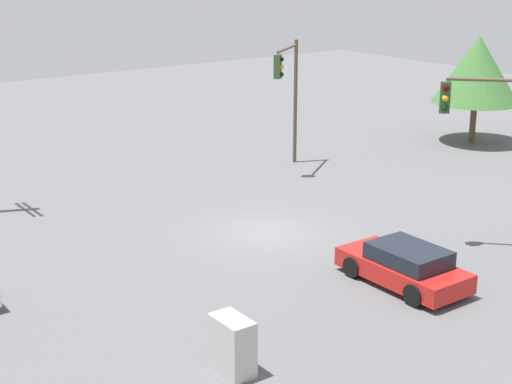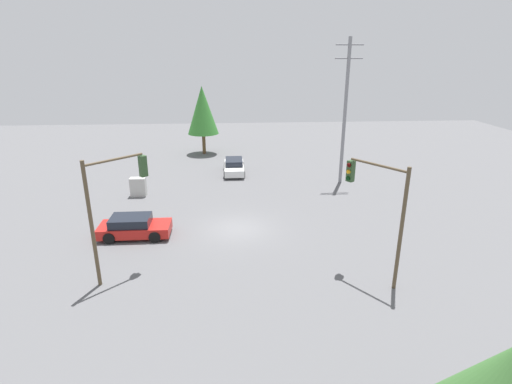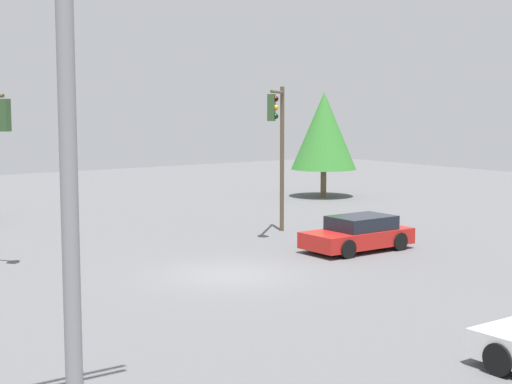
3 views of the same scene
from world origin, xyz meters
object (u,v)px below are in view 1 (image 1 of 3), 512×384
Objects in this scene: traffic_signal_main at (496,132)px; electrical_cabinet at (232,346)px; traffic_signal_cross at (289,84)px; sedan_red at (404,266)px.

electrical_cabinet is at bearing 53.77° from traffic_signal_main.
traffic_signal_cross is 19.41m from electrical_cabinet.
traffic_signal_cross reaches higher than sedan_red.
electrical_cabinet is at bearing 11.86° from traffic_signal_cross.
traffic_signal_main is 4.23× the size of electrical_cabinet.
sedan_red is at bearing -80.45° from electrical_cabinet.
electrical_cabinet is (-1.59, 11.84, -3.48)m from traffic_signal_main.
traffic_signal_main reaches higher than traffic_signal_cross.
traffic_signal_cross is at bearing -42.49° from electrical_cabinet.
sedan_red is 0.68× the size of traffic_signal_main.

